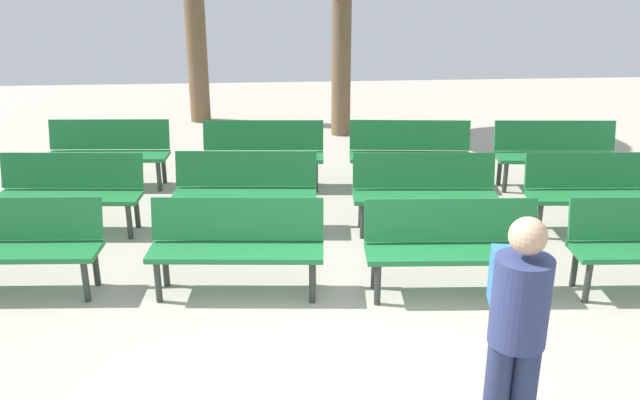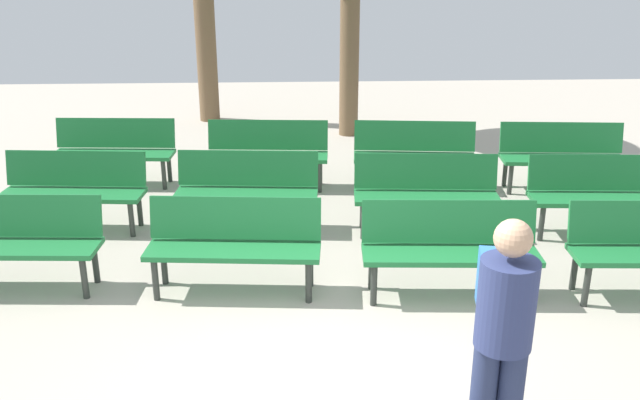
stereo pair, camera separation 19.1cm
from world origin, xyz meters
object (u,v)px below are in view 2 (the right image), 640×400
at_px(bench_r1_c0, 74,186).
at_px(bench_r2_c3, 562,152).
at_px(bench_r2_c0, 114,148).
at_px(bench_r2_c1, 267,150).
at_px(bench_r0_c2, 450,244).
at_px(visitor_with_backpack, 502,329).
at_px(bench_r2_c2, 415,151).
at_px(bench_r1_c2, 426,189).
at_px(bench_r1_c3, 602,191).
at_px(bench_r0_c0, 14,237).
at_px(tree_1, 205,23).
at_px(bench_r1_c1, 247,186).
at_px(bench_r0_c1, 234,240).

height_order(bench_r1_c0, bench_r2_c3, same).
distance_m(bench_r2_c0, bench_r2_c1, 2.07).
relative_size(bench_r0_c2, visitor_with_backpack, 0.98).
xyz_separation_m(bench_r2_c1, bench_r2_c2, (1.95, -0.14, 0.00)).
relative_size(bench_r1_c2, bench_r1_c3, 1.00).
bearing_deg(bench_r0_c0, tree_1, 83.45).
bearing_deg(bench_r0_c2, bench_r1_c0, 158.63).
relative_size(bench_r0_c0, bench_r1_c2, 1.00).
distance_m(bench_r1_c2, visitor_with_backpack, 3.71).
bearing_deg(bench_r1_c1, bench_r2_c0, 143.47).
bearing_deg(bench_r1_c3, bench_r2_c3, 89.18).
bearing_deg(bench_r2_c2, bench_r0_c0, -142.26).
distance_m(bench_r0_c1, visitor_with_backpack, 2.99).
relative_size(bench_r1_c0, bench_r2_c1, 1.00).
distance_m(bench_r1_c1, visitor_with_backpack, 4.28).
distance_m(bench_r1_c3, visitor_with_backpack, 4.20).
distance_m(bench_r1_c2, bench_r2_c0, 4.29).
relative_size(bench_r0_c1, bench_r2_c2, 1.00).
distance_m(bench_r0_c1, bench_r2_c1, 2.97).
xyz_separation_m(bench_r1_c2, bench_r2_c0, (-3.87, 1.84, 0.00)).
bearing_deg(bench_r0_c0, bench_r1_c3, 12.73).
bearing_deg(bench_r0_c2, bench_r0_c0, 178.44).
xyz_separation_m(bench_r1_c2, visitor_with_backpack, (-0.27, -3.68, 0.43)).
distance_m(bench_r0_c1, bench_r2_c2, 3.56).
relative_size(bench_r0_c1, tree_1, 0.47).
relative_size(bench_r0_c0, tree_1, 0.46).
height_order(bench_r0_c0, visitor_with_backpack, visitor_with_backpack).
xyz_separation_m(bench_r1_c1, bench_r2_c1, (0.19, 1.44, 0.00)).
bearing_deg(bench_r1_c2, bench_r2_c3, 37.27).
bearing_deg(visitor_with_backpack, bench_r0_c1, -43.41).
xyz_separation_m(bench_r2_c1, visitor_with_backpack, (1.55, -5.32, 0.43)).
bearing_deg(bench_r2_c2, visitor_with_backpack, -88.89).
distance_m(bench_r1_c2, bench_r2_c1, 2.45).
bearing_deg(tree_1, bench_r1_c2, -61.06).
xyz_separation_m(bench_r0_c0, tree_1, (1.11, 6.56, 1.25)).
bearing_deg(tree_1, bench_r2_c0, -103.98).
xyz_separation_m(bench_r0_c0, bench_r2_c1, (2.29, 2.81, 0.00)).
xyz_separation_m(bench_r1_c3, bench_r2_c1, (-3.76, 1.78, 0.00)).
xyz_separation_m(bench_r0_c0, bench_r2_c2, (4.23, 2.67, 0.00)).
distance_m(bench_r1_c1, bench_r2_c3, 4.22).
xyz_separation_m(bench_r1_c0, bench_r1_c1, (1.96, -0.08, 0.00)).
relative_size(bench_r1_c2, bench_r2_c1, 1.00).
bearing_deg(bench_r0_c1, visitor_with_backpack, -48.64).
relative_size(bench_r1_c0, bench_r2_c0, 1.00).
relative_size(bench_r2_c2, visitor_with_backpack, 0.99).
bearing_deg(bench_r1_c3, bench_r0_c0, -166.74).
bearing_deg(bench_r1_c0, bench_r1_c3, 0.63).
relative_size(bench_r1_c1, tree_1, 0.47).
distance_m(bench_r0_c2, visitor_with_backpack, 2.25).
relative_size(bench_r0_c2, tree_1, 0.46).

